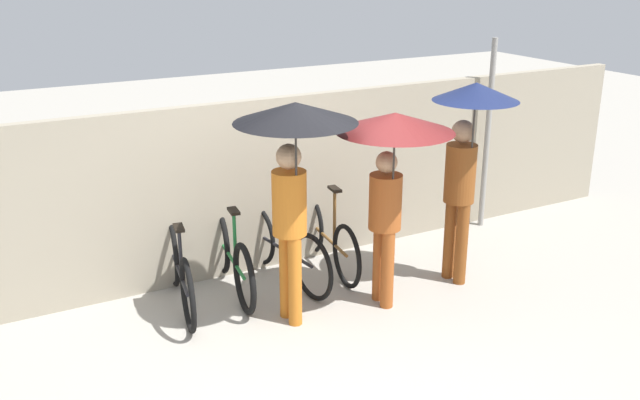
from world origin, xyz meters
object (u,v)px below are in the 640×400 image
parked_bicycle_1 (231,257)px  parked_bicycle_3 (328,237)px  pedestrian_leading (293,149)px  pedestrian_center (392,152)px  parked_bicycle_0 (179,271)px  parked_bicycle_2 (283,248)px  pedestrian_trailing (468,136)px

parked_bicycle_1 → parked_bicycle_3: bearing=-80.9°
parked_bicycle_3 → pedestrian_leading: pedestrian_leading is taller
pedestrian_center → parked_bicycle_0: bearing=-23.5°
parked_bicycle_3 → parked_bicycle_2: bearing=102.3°
parked_bicycle_3 → pedestrian_center: (0.06, -1.11, 1.24)m
pedestrian_leading → pedestrian_trailing: size_ratio=0.99×
pedestrian_leading → pedestrian_trailing: bearing=177.8°
parked_bicycle_1 → pedestrian_trailing: bearing=-106.4°
parked_bicycle_3 → pedestrian_trailing: size_ratio=0.79×
parked_bicycle_2 → pedestrian_center: 1.75m
parked_bicycle_3 → pedestrian_leading: size_ratio=0.79×
parked_bicycle_2 → parked_bicycle_3: size_ratio=1.04×
parked_bicycle_0 → parked_bicycle_2: same height
parked_bicycle_2 → pedestrian_trailing: bearing=-127.2°
pedestrian_leading → pedestrian_center: size_ratio=1.08×
parked_bicycle_0 → pedestrian_center: bearing=-109.9°
parked_bicycle_2 → pedestrian_center: bearing=-155.6°
parked_bicycle_0 → parked_bicycle_1: parked_bicycle_1 is taller
parked_bicycle_2 → pedestrian_leading: 1.67m
parked_bicycle_2 → pedestrian_leading: bearing=154.4°
parked_bicycle_1 → parked_bicycle_2: parked_bicycle_1 is taller
parked_bicycle_2 → pedestrian_center: size_ratio=0.90×
parked_bicycle_2 → pedestrian_trailing: pedestrian_trailing is taller
parked_bicycle_3 → pedestrian_center: bearing=-170.4°
parked_bicycle_0 → pedestrian_leading: (0.84, -0.89, 1.35)m
parked_bicycle_3 → pedestrian_leading: 1.91m
parked_bicycle_1 → parked_bicycle_3: size_ratio=1.01×
pedestrian_leading → parked_bicycle_3: bearing=-133.8°
parked_bicycle_0 → pedestrian_leading: pedestrian_leading is taller
parked_bicycle_2 → parked_bicycle_0: bearing=85.2°
parked_bicycle_0 → pedestrian_center: size_ratio=0.87×
parked_bicycle_0 → parked_bicycle_3: 1.74m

